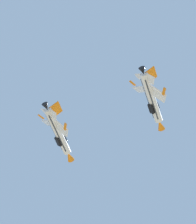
# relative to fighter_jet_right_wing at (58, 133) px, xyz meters

# --- Properties ---
(fighter_jet_right_wing) EXTENTS (7.50, 15.93, 7.61)m
(fighter_jet_right_wing) POSITION_rel_fighter_jet_right_wing_xyz_m (0.00, 0.00, 0.00)
(fighter_jet_right_wing) COLOR white
(fighter_jet_left_outer) EXTENTS (7.31, 15.93, 7.77)m
(fighter_jet_left_outer) POSITION_rel_fighter_jet_right_wing_xyz_m (21.71, -0.67, 0.71)
(fighter_jet_left_outer) COLOR white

